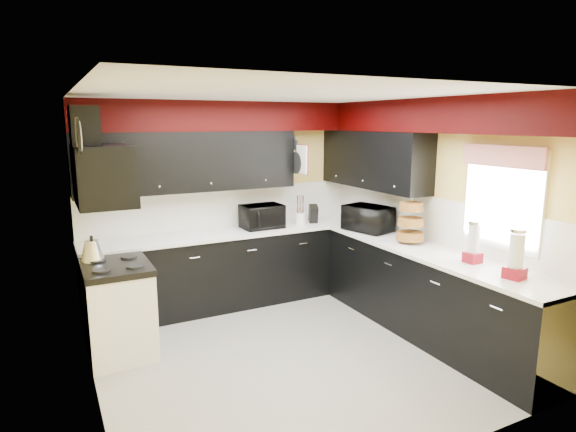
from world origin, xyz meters
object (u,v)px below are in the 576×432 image
object	(u,v)px
microwave	(368,218)
utensil_crock	(300,219)
knife_block	(313,214)
kettle	(92,250)
toaster_oven	(262,216)

from	to	relation	value
microwave	utensil_crock	bearing A→B (deg)	22.95
utensil_crock	microwave	bearing A→B (deg)	-51.96
utensil_crock	knife_block	xyz separation A→B (m)	(0.20, 0.00, 0.04)
knife_block	kettle	distance (m)	2.82
knife_block	kettle	bearing A→B (deg)	-150.17
toaster_oven	utensil_crock	world-z (taller)	toaster_oven
knife_block	utensil_crock	bearing A→B (deg)	-158.99
utensil_crock	kettle	bearing A→B (deg)	-169.66
microwave	kettle	xyz separation A→B (m)	(-3.14, 0.25, -0.07)
toaster_oven	kettle	size ratio (longest dim) A/B	2.24
toaster_oven	knife_block	distance (m)	0.73
utensil_crock	knife_block	distance (m)	0.20
microwave	knife_block	size ratio (longest dim) A/B	2.40
kettle	toaster_oven	bearing A→B (deg)	13.79
toaster_oven	microwave	world-z (taller)	microwave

